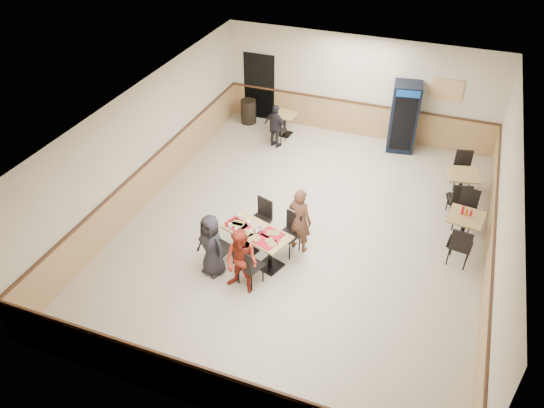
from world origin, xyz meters
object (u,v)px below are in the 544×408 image
at_px(diner_woman_right, 241,262).
at_px(back_table, 285,121).
at_px(trash_bin, 249,111).
at_px(main_table, 257,241).
at_px(diner_man_opposite, 300,220).
at_px(lone_diner, 276,126).
at_px(diner_woman_left, 211,245).
at_px(side_table_near, 464,226).
at_px(side_table_far, 461,183).
at_px(pepsi_cooler, 404,117).

distance_m(diner_woman_right, back_table, 6.65).
height_order(back_table, trash_bin, trash_bin).
bearing_deg(main_table, trash_bin, 133.03).
bearing_deg(diner_man_opposite, lone_diner, -48.09).
bearing_deg(diner_woman_left, back_table, 115.30).
relative_size(diner_woman_left, side_table_near, 1.73).
bearing_deg(diner_woman_right, trash_bin, 121.27).
bearing_deg(trash_bin, diner_woman_right, -68.25).
height_order(diner_man_opposite, side_table_far, diner_man_opposite).
distance_m(diner_woman_left, trash_bin, 6.87).
bearing_deg(pepsi_cooler, diner_woman_right, -114.61).
height_order(side_table_far, pepsi_cooler, pepsi_cooler).
bearing_deg(diner_man_opposite, pepsi_cooler, -89.07).
bearing_deg(diner_woman_left, diner_man_opposite, 62.97).
relative_size(back_table, pepsi_cooler, 0.35).
height_order(side_table_near, trash_bin, side_table_near).
height_order(diner_woman_left, side_table_far, diner_woman_left).
bearing_deg(side_table_far, pepsi_cooler, 130.32).
bearing_deg(diner_man_opposite, diner_woman_left, 58.55).
relative_size(diner_man_opposite, back_table, 2.27).
distance_m(diner_man_opposite, lone_diner, 4.59).
xyz_separation_m(side_table_far, pepsi_cooler, (-1.81, 2.13, 0.46)).
xyz_separation_m(diner_woman_left, diner_woman_right, (0.78, -0.26, 0.02)).
xyz_separation_m(side_table_near, back_table, (-5.40, 3.48, -0.08)).
bearing_deg(side_table_far, diner_woman_right, -128.62).
height_order(diner_woman_left, diner_man_opposite, diner_man_opposite).
distance_m(side_table_far, trash_bin, 6.85).
relative_size(back_table, trash_bin, 0.92).
relative_size(diner_man_opposite, pepsi_cooler, 0.79).
bearing_deg(side_table_near, diner_man_opposite, -157.46).
distance_m(main_table, diner_woman_right, 0.97).
bearing_deg(side_table_near, pepsi_cooler, 117.36).
relative_size(side_table_far, pepsi_cooler, 0.45).
relative_size(diner_man_opposite, side_table_near, 1.88).
bearing_deg(side_table_far, diner_woman_left, -135.57).
xyz_separation_m(diner_man_opposite, side_table_near, (3.33, 1.38, -0.25)).
relative_size(diner_woman_left, diner_woman_right, 0.97).
height_order(diner_woman_right, trash_bin, diner_woman_right).
bearing_deg(lone_diner, diner_woman_right, 121.20).
bearing_deg(diner_woman_left, trash_bin, 126.05).
distance_m(lone_diner, side_table_far, 5.29).
distance_m(side_table_far, back_table, 5.49).
distance_m(diner_woman_right, side_table_near, 5.00).
xyz_separation_m(lone_diner, pepsi_cooler, (3.40, 1.16, 0.34)).
height_order(main_table, back_table, main_table).
relative_size(diner_woman_right, side_table_near, 1.78).
distance_m(diner_woman_right, diner_man_opposite, 1.76).
distance_m(main_table, trash_bin, 6.47).
height_order(main_table, diner_man_opposite, diner_man_opposite).
bearing_deg(diner_man_opposite, side_table_far, -119.99).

